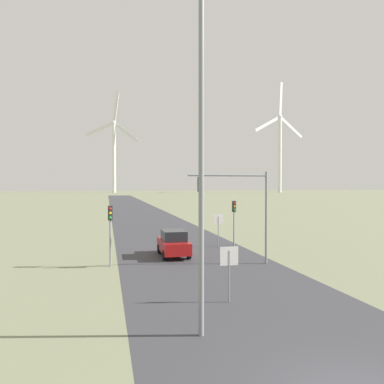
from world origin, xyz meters
The scene contains 10 objects.
road_surface centered at (0.00, 48.00, 0.00)m, with size 10.00×240.00×0.01m.
streetlamp centered at (-2.63, 4.59, 7.72)m, with size 2.84×0.32×12.81m.
stop_sign_near centered at (-0.60, 7.73, 1.66)m, with size 0.81×0.07×2.38m.
stop_sign_far centered at (3.05, 21.29, 1.85)m, with size 0.81×0.07×2.64m.
traffic_light_post_near_left centered at (-5.46, 15.90, 2.74)m, with size 0.28×0.33×3.73m.
traffic_light_post_near_right centered at (4.44, 21.50, 2.71)m, with size 0.28×0.34×3.69m.
traffic_light_mast_overhead centered at (2.35, 14.60, 4.22)m, with size 5.15×0.34×5.83m.
car_approaching centered at (-1.12, 18.33, 0.91)m, with size 1.88×4.11×1.83m.
wind_turbine_left centered at (-1.02, 230.89, 27.06)m, with size 32.33×12.03×62.83m.
wind_turbine_center centered at (104.19, 216.82, 30.46)m, with size 38.33×11.06×71.39m.
Camera 1 is at (-5.67, -7.34, 5.01)m, focal length 35.00 mm.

